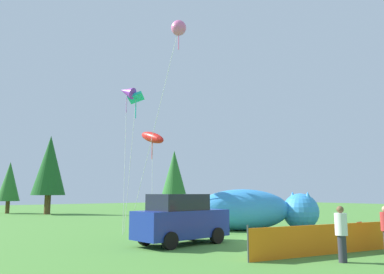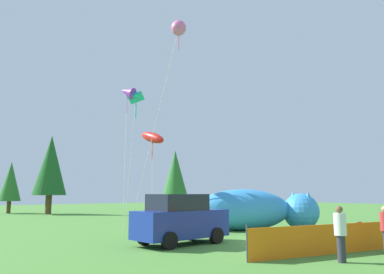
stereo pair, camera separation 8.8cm
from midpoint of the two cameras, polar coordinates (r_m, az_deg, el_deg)
name	(u,v)px [view 1 (the left image)]	position (r m, az deg, el deg)	size (l,w,h in m)	color
ground_plane	(282,243)	(17.15, 13.45, -15.44)	(120.00, 120.00, 0.00)	#477F33
parked_car	(181,219)	(16.14, -1.87, -12.44)	(4.24, 2.07, 2.09)	navy
folding_chair	(357,230)	(18.62, 23.70, -12.82)	(0.51, 0.51, 0.87)	maroon
inflatable_cat	(255,211)	(22.39, 9.50, -11.09)	(6.91, 5.40, 2.34)	#338CD8
safety_fence	(353,237)	(15.37, 23.15, -13.89)	(9.14, 1.98, 1.14)	orange
spectator_in_white_shirt	(341,231)	(12.98, 21.61, -13.22)	(0.38, 0.38, 1.73)	#2D2D38
kite_teal_diamond	(136,100)	(23.40, -8.67, 5.59)	(1.71, 1.50, 8.28)	silver
kite_red_lizard	(152,138)	(22.37, -6.17, -0.10)	(1.12, 2.31, 6.06)	silver
kite_purple_delta	(127,93)	(23.31, -10.02, 6.69)	(1.77, 2.84, 8.74)	silver
kite_pink_octopus	(178,29)	(22.38, -2.20, 16.12)	(1.93, 3.00, 11.96)	silver
horizon_tree_east	(174,173)	(52.75, -2.78, -5.43)	(3.36, 3.36, 8.03)	brown
horizon_tree_west	(9,182)	(43.91, -26.13, -6.12)	(2.24, 2.24, 5.36)	brown
horizon_tree_northeast	(50,165)	(40.79, -20.94, -4.07)	(3.33, 3.33, 7.94)	brown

